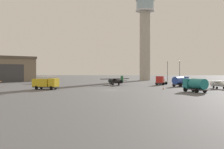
% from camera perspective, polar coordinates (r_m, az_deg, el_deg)
% --- Properties ---
extents(ground_plane, '(400.00, 400.00, 0.00)m').
position_cam_1_polar(ground_plane, '(68.21, -0.34, -3.09)').
color(ground_plane, '#545456').
extents(control_tower, '(8.66, 8.66, 41.03)m').
position_cam_1_polar(control_tower, '(135.39, 6.49, 8.07)').
color(control_tower, '#B2AD9E').
rests_on(control_tower, ground_plane).
extents(airplane_white, '(9.60, 7.61, 2.90)m').
position_cam_1_polar(airplane_white, '(77.99, 20.42, -1.66)').
color(airplane_white, white).
rests_on(airplane_white, ground_plane).
extents(airplane_black, '(9.02, 7.88, 3.01)m').
position_cam_1_polar(airplane_black, '(91.10, 0.72, -1.22)').
color(airplane_black, black).
rests_on(airplane_black, ground_plane).
extents(truck_fuel_tanker_teal, '(4.45, 6.38, 2.92)m').
position_cam_1_polar(truck_fuel_tanker_teal, '(64.34, 16.04, -1.88)').
color(truck_fuel_tanker_teal, '#38383D').
rests_on(truck_fuel_tanker_teal, ground_plane).
extents(truck_flatbed_red, '(4.47, 7.07, 2.81)m').
position_cam_1_polar(truck_flatbed_red, '(93.58, 9.53, -1.21)').
color(truck_flatbed_red, '#38383D').
rests_on(truck_flatbed_red, ground_plane).
extents(truck_box_yellow, '(6.58, 4.22, 2.74)m').
position_cam_1_polar(truck_box_yellow, '(72.19, -12.88, -1.67)').
color(truck_box_yellow, '#38383D').
rests_on(truck_box_yellow, ground_plane).
extents(truck_box_white, '(6.95, 4.70, 2.54)m').
position_cam_1_polar(truck_box_white, '(105.14, -12.57, -0.90)').
color(truck_box_white, '#38383D').
rests_on(truck_box_white, ground_plane).
extents(truck_fuel_tanker_blue, '(5.65, 6.32, 2.84)m').
position_cam_1_polar(truck_fuel_tanker_blue, '(86.29, 13.23, -1.20)').
color(truck_fuel_tanker_blue, '#38383D').
rests_on(truck_fuel_tanker_blue, ground_plane).
extents(light_post_west, '(0.44, 0.44, 8.45)m').
position_cam_1_polar(light_post_west, '(123.24, 10.82, 1.01)').
color(light_post_west, '#38383D').
rests_on(light_post_west, ground_plane).
extents(light_post_east, '(0.44, 0.44, 9.00)m').
position_cam_1_polar(light_post_east, '(124.76, 13.11, 1.13)').
color(light_post_east, '#38383D').
rests_on(light_post_east, ground_plane).
extents(traffic_cone_near_left, '(0.36, 0.36, 0.67)m').
position_cam_1_polar(traffic_cone_near_left, '(72.58, 10.02, -2.61)').
color(traffic_cone_near_left, black).
rests_on(traffic_cone_near_left, ground_plane).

